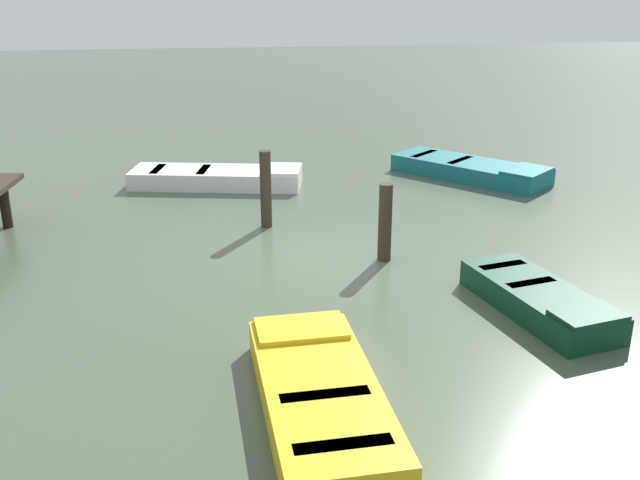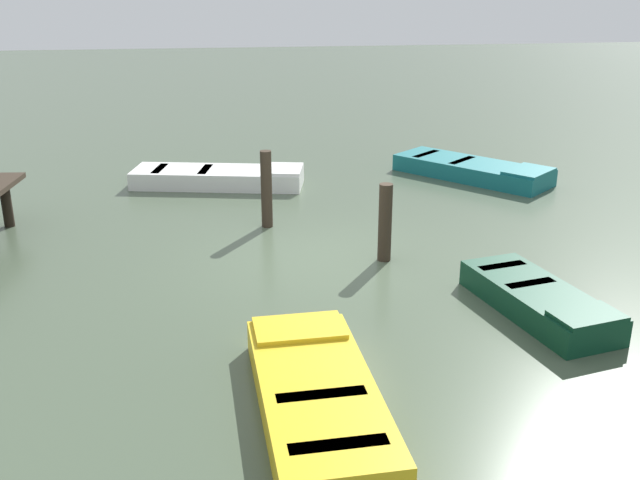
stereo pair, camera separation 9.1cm
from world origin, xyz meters
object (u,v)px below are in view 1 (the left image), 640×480
(mooring_piling_center, at_px, (266,189))
(rowboat_white, at_px, (218,177))
(rowboat_teal, at_px, (471,169))
(rowboat_yellow, at_px, (320,395))
(rowboat_dark_green, at_px, (539,299))
(mooring_piling_near_left, at_px, (385,222))

(mooring_piling_center, bearing_deg, rowboat_white, 15.98)
(mooring_piling_center, bearing_deg, rowboat_teal, -60.88)
(rowboat_white, relative_size, rowboat_yellow, 1.22)
(rowboat_dark_green, height_order, mooring_piling_near_left, mooring_piling_near_left)
(rowboat_teal, relative_size, mooring_piling_center, 2.45)
(mooring_piling_near_left, bearing_deg, rowboat_yellow, 157.97)
(rowboat_dark_green, distance_m, rowboat_yellow, 4.16)
(rowboat_dark_green, relative_size, rowboat_yellow, 0.84)
(rowboat_dark_green, bearing_deg, mooring_piling_center, -153.24)
(mooring_piling_near_left, bearing_deg, rowboat_teal, -33.90)
(rowboat_yellow, xyz_separation_m, mooring_piling_near_left, (4.51, -1.82, 0.48))
(rowboat_yellow, distance_m, mooring_piling_center, 6.64)
(rowboat_teal, height_order, rowboat_white, same)
(rowboat_white, bearing_deg, mooring_piling_near_left, -50.08)
(rowboat_dark_green, height_order, rowboat_white, same)
(mooring_piling_center, bearing_deg, rowboat_yellow, -179.36)
(rowboat_teal, xyz_separation_m, mooring_piling_center, (-2.95, 5.29, 0.55))
(rowboat_teal, bearing_deg, rowboat_yellow, -69.33)
(rowboat_dark_green, distance_m, rowboat_white, 8.92)
(rowboat_dark_green, xyz_separation_m, mooring_piling_near_left, (2.42, 1.77, 0.48))
(mooring_piling_center, distance_m, mooring_piling_near_left, 2.84)
(rowboat_white, height_order, rowboat_yellow, same)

